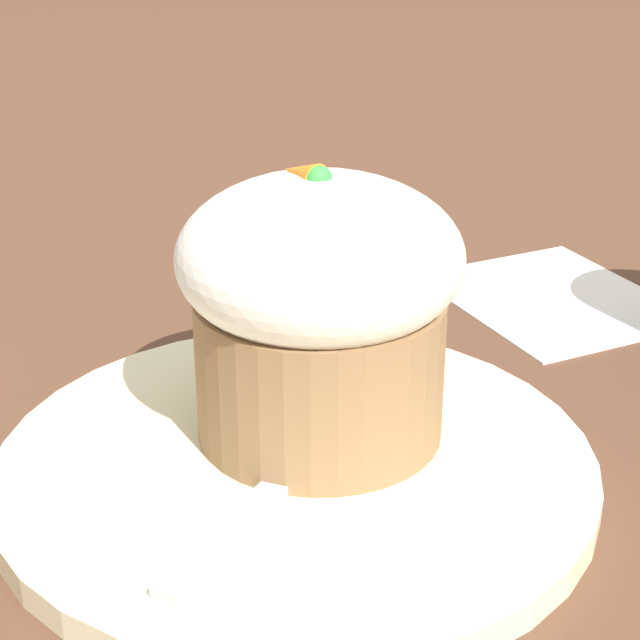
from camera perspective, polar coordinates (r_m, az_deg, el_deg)
ground_plane at (r=0.41m, az=-1.29°, el=-8.48°), size 4.00×4.00×0.00m
dessert_plate at (r=0.41m, az=-1.30°, el=-7.82°), size 0.22×0.22×0.01m
carrot_cake at (r=0.39m, az=-0.00°, el=0.84°), size 0.11×0.11×0.11m
spoon at (r=0.39m, az=-1.48°, el=-7.91°), size 0.06×0.11×0.01m
paper_napkin at (r=0.57m, az=12.36°, el=1.19°), size 0.14×0.13×0.00m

